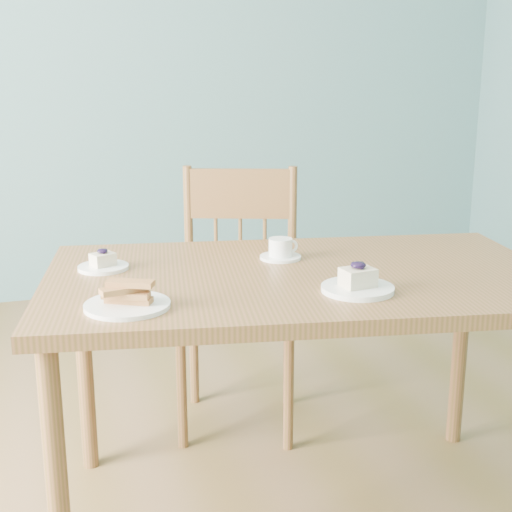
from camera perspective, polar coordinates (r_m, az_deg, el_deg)
room at (r=1.58m, az=-6.89°, el=17.45°), size 5.01×5.01×2.71m
dining_table at (r=1.96m, az=3.54°, el=-3.38°), size 1.49×1.01×0.74m
dining_chair at (r=2.56m, az=-1.42°, el=-3.34°), size 0.54×0.52×0.93m
cheesecake_plate_near at (r=1.78m, az=8.14°, el=-2.22°), size 0.18×0.18×0.08m
cheesecake_plate_far at (r=2.01m, az=-12.13°, el=-0.62°), size 0.14×0.14×0.06m
coffee_cup at (r=2.07m, az=2.00°, el=0.47°), size 0.12×0.12×0.06m
biscotti_plate at (r=1.68m, az=-10.28°, el=-3.44°), size 0.20×0.20×0.07m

